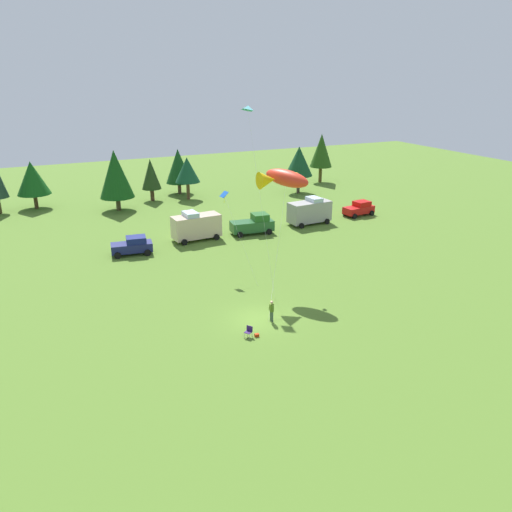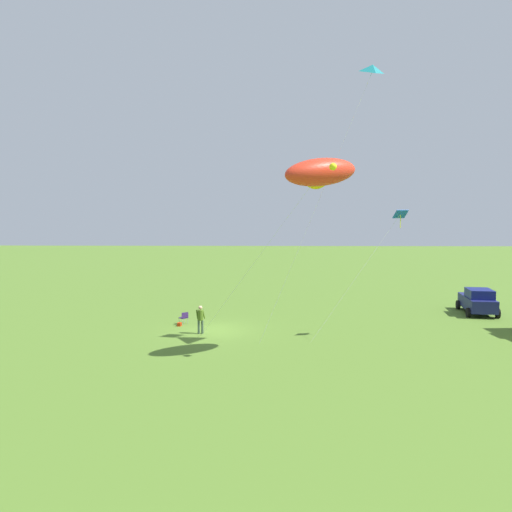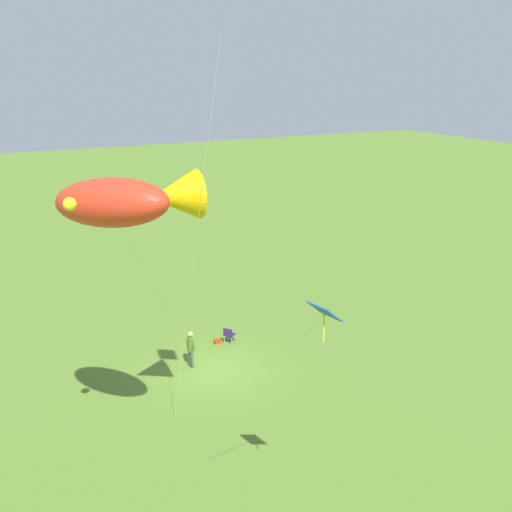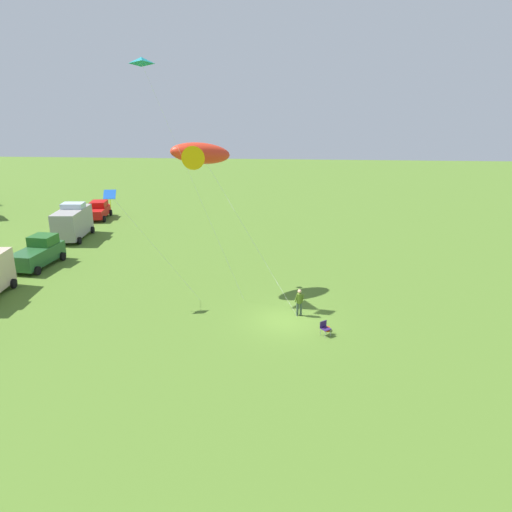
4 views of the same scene
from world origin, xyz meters
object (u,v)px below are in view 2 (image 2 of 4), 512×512
(kite_large_fish, at_px, (320,173))
(backpack_on_grass, at_px, (179,324))
(car_navy_hatch, at_px, (478,301))
(kite_delta_teal, at_px, (372,70))
(person_kite_flyer, at_px, (200,317))
(folding_chair, at_px, (184,317))
(kite_diamond_blue, at_px, (397,219))

(kite_large_fish, bearing_deg, backpack_on_grass, -126.74)
(car_navy_hatch, xyz_separation_m, kite_delta_teal, (8.94, -9.88, 14.14))
(person_kite_flyer, distance_m, backpack_on_grass, 2.78)
(folding_chair, height_order, kite_diamond_blue, kite_diamond_blue)
(folding_chair, relative_size, car_navy_hatch, 0.19)
(kite_diamond_blue, bearing_deg, folding_chair, -104.91)
(person_kite_flyer, distance_m, folding_chair, 2.99)
(kite_large_fish, xyz_separation_m, kite_delta_teal, (-1.81, 2.93, 5.62))
(kite_large_fish, height_order, kite_diamond_blue, kite_large_fish)
(folding_chair, height_order, backpack_on_grass, folding_chair)
(person_kite_flyer, xyz_separation_m, kite_large_fish, (4.28, 6.79, 8.45))
(kite_large_fish, bearing_deg, kite_diamond_blue, 124.54)
(folding_chair, height_order, kite_large_fish, kite_large_fish)
(kite_large_fish, bearing_deg, kite_delta_teal, 121.73)
(kite_diamond_blue, bearing_deg, person_kite_flyer, -94.56)
(backpack_on_grass, relative_size, kite_diamond_blue, 0.04)
(backpack_on_grass, relative_size, car_navy_hatch, 0.07)
(person_kite_flyer, relative_size, kite_large_fish, 0.17)
(person_kite_flyer, distance_m, kite_large_fish, 11.65)
(person_kite_flyer, relative_size, car_navy_hatch, 0.39)
(kite_delta_teal, bearing_deg, folding_chair, -114.24)
(kite_delta_teal, bearing_deg, backpack_on_grass, -111.55)
(person_kite_flyer, xyz_separation_m, kite_delta_teal, (2.47, 9.72, 14.07))
(car_navy_hatch, height_order, kite_diamond_blue, kite_diamond_blue)
(backpack_on_grass, distance_m, kite_large_fish, 14.10)
(backpack_on_grass, xyz_separation_m, kite_delta_teal, (4.50, 11.38, 14.98))
(car_navy_hatch, distance_m, kite_diamond_blue, 12.46)
(backpack_on_grass, relative_size, kite_large_fish, 0.03)
(backpack_on_grass, height_order, kite_large_fish, kite_large_fish)
(person_kite_flyer, bearing_deg, kite_diamond_blue, -101.16)
(folding_chair, bearing_deg, kite_diamond_blue, -143.05)
(person_kite_flyer, height_order, kite_delta_teal, kite_delta_teal)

